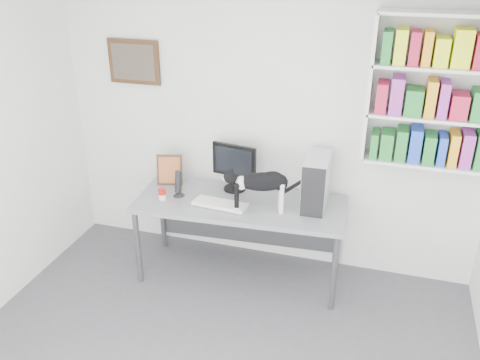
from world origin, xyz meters
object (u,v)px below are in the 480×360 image
at_px(monitor, 234,167).
at_px(leaning_print, 170,169).
at_px(desk, 240,239).
at_px(cat, 261,192).
at_px(keyboard, 220,204).
at_px(speaker, 178,183).
at_px(soup_can, 162,194).
at_px(bookshelf, 434,92).
at_px(pc_tower, 316,182).

bearing_deg(monitor, leaning_print, -165.11).
relative_size(desk, cat, 3.03).
distance_m(keyboard, speaker, 0.45).
bearing_deg(soup_can, monitor, 34.03).
height_order(keyboard, soup_can, soup_can).
bearing_deg(cat, leaning_print, 145.53).
relative_size(bookshelf, monitor, 2.66).
distance_m(desk, keyboard, 0.46).
bearing_deg(soup_can, pc_tower, 11.98).
bearing_deg(keyboard, soup_can, -171.78).
distance_m(desk, leaning_print, 0.96).
height_order(keyboard, cat, cat).
height_order(desk, keyboard, keyboard).
height_order(bookshelf, keyboard, bookshelf).
relative_size(bookshelf, speaker, 4.83).
distance_m(desk, pc_tower, 0.92).
relative_size(bookshelf, soup_can, 12.51).
height_order(monitor, soup_can, monitor).
bearing_deg(speaker, pc_tower, 17.73).
relative_size(keyboard, pc_tower, 1.03).
bearing_deg(pc_tower, leaning_print, 177.24).
bearing_deg(desk, speaker, -179.76).
bearing_deg(leaning_print, monitor, -10.13).
distance_m(monitor, leaning_print, 0.65).
distance_m(pc_tower, leaning_print, 1.43).
bearing_deg(keyboard, leaning_print, 159.08).
relative_size(desk, pc_tower, 4.05).
bearing_deg(speaker, soup_can, -127.27).
bearing_deg(desk, leaning_print, 163.14).
distance_m(monitor, pc_tower, 0.79).
xyz_separation_m(keyboard, pc_tower, (0.81, 0.26, 0.22)).
xyz_separation_m(keyboard, soup_can, (-0.55, -0.03, 0.03)).
bearing_deg(soup_can, speaker, 43.16).
relative_size(keyboard, speaker, 1.89).
height_order(speaker, leaning_print, leaning_print).
bearing_deg(leaning_print, keyboard, -41.08).
relative_size(desk, soup_can, 19.16).
relative_size(bookshelf, leaning_print, 4.07).
bearing_deg(soup_can, cat, 2.29).
height_order(pc_tower, cat, pc_tower).
bearing_deg(speaker, cat, 4.33).
relative_size(pc_tower, soup_can, 4.73).
bearing_deg(bookshelf, keyboard, -165.67).
xyz_separation_m(keyboard, speaker, (-0.43, 0.08, 0.11)).
height_order(desk, leaning_print, leaning_print).
bearing_deg(speaker, keyboard, -0.69).
xyz_separation_m(pc_tower, speaker, (-1.24, -0.18, -0.11)).
distance_m(monitor, keyboard, 0.42).
distance_m(desk, speaker, 0.78).
bearing_deg(cat, desk, 135.05).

